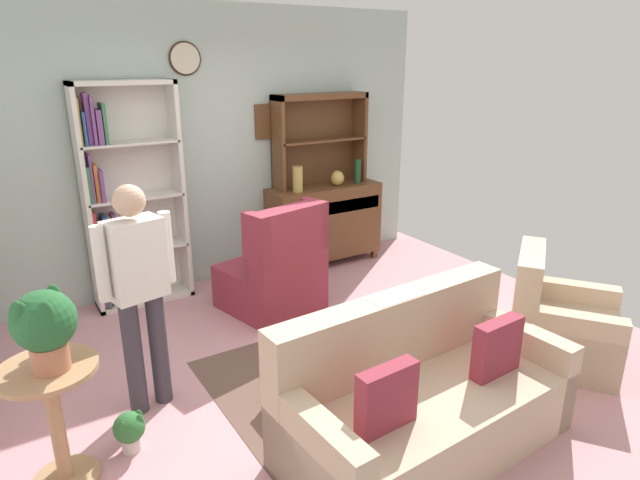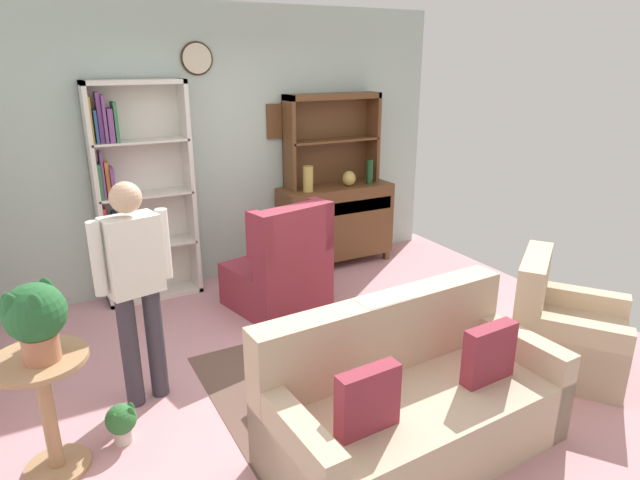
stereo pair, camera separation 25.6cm
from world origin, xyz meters
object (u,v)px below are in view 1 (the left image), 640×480
Objects in this scene: couch_floral at (421,399)px; vase_tall at (298,179)px; potted_plant_small at (130,429)px; person_reading at (139,284)px; plant_stand at (55,413)px; vase_round at (337,178)px; armchair_floral at (558,326)px; sideboard at (324,221)px; coffee_table at (345,342)px; wingback_chair at (276,272)px; bookshelf at (125,198)px; potted_plant_large at (44,325)px; bottle_wine at (358,171)px; sideboard_hutch at (319,127)px; book_stack at (335,328)px.

vase_tall is at bearing 74.65° from couch_floral.
potted_plant_small is 0.17× the size of person_reading.
plant_stand is at bearing 157.09° from couch_floral.
armchair_floral is at bearing -84.21° from vase_round.
potted_plant_small is at bearing -142.56° from sideboard.
wingback_chair is at bearing 83.30° from coffee_table.
couch_floral is at bearing -72.47° from bookshelf.
vase_round is at bearing -3.89° from bookshelf.
bookshelf reaches higher than person_reading.
plant_stand is (-0.96, -2.23, -0.59)m from bookshelf.
coffee_table is at bearing -0.46° from potted_plant_large.
person_reading is (0.61, 0.46, 0.45)m from plant_stand.
sideboard is 0.68m from vase_tall.
vase_round is at bearing 35.28° from potted_plant_small.
bottle_wine is 0.26× the size of wingback_chair.
sideboard_hutch reaches higher than potted_plant_small.
bookshelf reaches higher than coffee_table.
vase_round is 3.59m from potted_plant_small.
plant_stand reaches higher than potted_plant_small.
sideboard is 1.21× the size of armchair_floral.
sideboard_hutch is 0.60m from vase_round.
book_stack is (-1.26, -2.12, -0.06)m from sideboard.
couch_floral is 1.75× the size of wingback_chair.
book_stack is (1.46, -0.04, 0.30)m from potted_plant_small.
bottle_wine is 0.18× the size of person_reading.
bookshelf is 3.91m from armchair_floral.
bottle_wine is at bearing 32.66° from potted_plant_small.
sideboard is 1.06m from sideboard_hutch.
sideboard_hutch is 3.14m from person_reading.
vase_round is 0.39× the size of potted_plant_large.
wingback_chair is 2.38× the size of potted_plant_large.
person_reading is (-2.10, -1.61, -0.15)m from vase_tall.
bottle_wine is 3.35m from couch_floral.
armchair_floral is 4.97× the size of book_stack.
potted_plant_large is 1.97m from coffee_table.
vase_round is at bearing -27.17° from sideboard.
sideboard_hutch is 3.18m from armchair_floral.
bookshelf reaches higher than potted_plant_small.
wingback_chair is at bearing 81.12° from book_stack.
bottle_wine reaches higher than coffee_table.
bookshelf is at bearing 66.68° from plant_stand.
vase_round is (0.13, -0.18, -0.55)m from sideboard_hutch.
vase_round is 0.65× the size of potted_plant_small.
bookshelf is at bearing 176.11° from vase_round.
bookshelf reaches higher than armchair_floral.
potted_plant_large reaches higher than plant_stand.
person_reading is at bearing -142.57° from vase_tall.
sideboard_hutch is (2.14, 0.02, 0.51)m from bookshelf.
coffee_table is at bearing 160.36° from armchair_floral.
coffee_table is at bearing -119.03° from sideboard.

